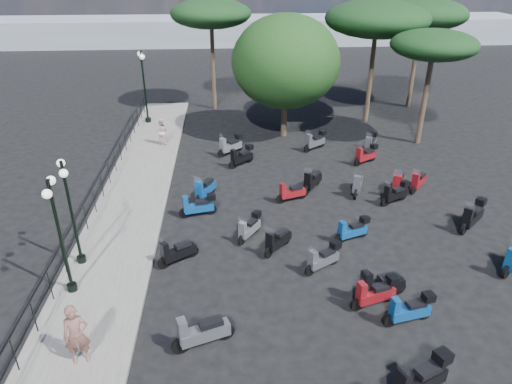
{
  "coord_description": "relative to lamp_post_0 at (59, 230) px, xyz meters",
  "views": [
    {
      "loc": [
        -2.28,
        -14.83,
        9.61
      ],
      "look_at": [
        -1.16,
        1.43,
        1.2
      ],
      "focal_mm": 32.0,
      "sensor_mm": 36.0,
      "label": 1
    }
  ],
  "objects": [
    {
      "name": "sidewalk",
      "position": [
        0.83,
        5.95,
        -2.31
      ],
      "size": [
        3.0,
        30.0,
        0.15
      ],
      "primitive_type": "cube",
      "color": "#615F5C",
      "rests_on": "ground"
    },
    {
      "name": "ground",
      "position": [
        7.33,
        2.95,
        -2.39
      ],
      "size": [
        120.0,
        120.0,
        0.0
      ],
      "primitive_type": "plane",
      "color": "black",
      "rests_on": "ground"
    },
    {
      "name": "scooter_19",
      "position": [
        9.44,
        -1.21,
        -1.91
      ],
      "size": [
        1.57,
        0.73,
        1.29
      ],
      "rotation": [
        0.0,
        0.0,
        1.87
      ],
      "color": "black",
      "rests_on": "ground"
    },
    {
      "name": "woman",
      "position": [
        1.07,
        -2.93,
        -1.35
      ],
      "size": [
        0.73,
        0.57,
        1.77
      ],
      "primitive_type": "imported",
      "rotation": [
        0.0,
        0.0,
        0.25
      ],
      "color": "brown",
      "rests_on": "sidewalk"
    },
    {
      "name": "scooter_10",
      "position": [
        7.82,
        5.74,
        -1.98
      ],
      "size": [
        1.43,
        0.7,
        1.19
      ],
      "rotation": [
        0.0,
        0.0,
        1.92
      ],
      "color": "black",
      "rests_on": "ground"
    },
    {
      "name": "scooter_28",
      "position": [
        12.94,
        11.06,
        -1.89
      ],
      "size": [
        1.02,
        1.49,
        1.33
      ],
      "rotation": [
        0.0,
        0.0,
        2.6
      ],
      "color": "black",
      "rests_on": "ground"
    },
    {
      "name": "scooter_3",
      "position": [
        3.8,
        4.69,
        -1.92
      ],
      "size": [
        1.56,
        0.6,
        1.25
      ],
      "rotation": [
        0.0,
        0.0,
        1.78
      ],
      "color": "black",
      "rests_on": "ground"
    },
    {
      "name": "pine_1",
      "position": [
        18.22,
        19.45,
        3.86
      ],
      "size": [
        5.91,
        5.91,
        7.31
      ],
      "color": "#38281E",
      "rests_on": "ground"
    },
    {
      "name": "railing",
      "position": [
        -0.47,
        5.75,
        -1.49
      ],
      "size": [
        0.04,
        26.04,
        1.1
      ],
      "color": "black",
      "rests_on": "sidewalk"
    },
    {
      "name": "distant_hills",
      "position": [
        7.33,
        47.95,
        -0.89
      ],
      "size": [
        70.0,
        8.0,
        3.0
      ],
      "primitive_type": "cube",
      "color": "gray",
      "rests_on": "ground"
    },
    {
      "name": "scooter_5",
      "position": [
        5.27,
        11.33,
        -1.88
      ],
      "size": [
        1.4,
        1.22,
        1.35
      ],
      "rotation": [
        0.0,
        0.0,
        2.27
      ],
      "color": "black",
      "rests_on": "ground"
    },
    {
      "name": "lamp_post_1",
      "position": [
        -0.12,
        1.54,
        -0.06
      ],
      "size": [
        0.59,
        1.06,
        3.82
      ],
      "rotation": [
        0.0,
        0.0,
        0.39
      ],
      "color": "black",
      "rests_on": "sidewalk"
    },
    {
      "name": "scooter_12",
      "position": [
        9.53,
        -4.49,
        -1.83
      ],
      "size": [
        1.75,
        1.01,
        1.49
      ],
      "rotation": [
        0.0,
        0.0,
        2.0
      ],
      "color": "black",
      "rests_on": "ground"
    },
    {
      "name": "scooter_7",
      "position": [
        8.22,
        0.72,
        -1.93
      ],
      "size": [
        1.37,
        0.95,
        1.22
      ],
      "rotation": [
        0.0,
        0.0,
        2.12
      ],
      "color": "black",
      "rests_on": "ground"
    },
    {
      "name": "pine_3",
      "position": [
        16.12,
        12.3,
        3.08
      ],
      "size": [
        4.59,
        4.59,
        6.31
      ],
      "color": "#38281E",
      "rests_on": "ground"
    },
    {
      "name": "scooter_27",
      "position": [
        12.73,
        6.14,
        -1.89
      ],
      "size": [
        1.02,
        1.63,
        1.43
      ],
      "rotation": [
        0.0,
        0.0,
        2.64
      ],
      "color": "black",
      "rests_on": "ground"
    },
    {
      "name": "lamp_post_2",
      "position": [
        0.05,
        16.75,
        0.31
      ],
      "size": [
        0.6,
        1.28,
        4.47
      ],
      "rotation": [
        0.0,
        0.0,
        0.29
      ],
      "color": "black",
      "rests_on": "sidewalk"
    },
    {
      "name": "scooter_16",
      "position": [
        8.91,
        6.73,
        -1.91
      ],
      "size": [
        1.06,
        1.49,
        1.37
      ],
      "rotation": [
        0.0,
        0.0,
        2.56
      ],
      "color": "black",
      "rests_on": "ground"
    },
    {
      "name": "pedestrian_far",
      "position": [
        1.42,
        12.76,
        -1.5
      ],
      "size": [
        0.83,
        0.72,
        1.48
      ],
      "primitive_type": "imported",
      "rotation": [
        0.0,
        0.0,
        2.89
      ],
      "color": "beige",
      "rests_on": "sidewalk"
    },
    {
      "name": "scooter_8",
      "position": [
        5.82,
        2.9,
        -1.95
      ],
      "size": [
        0.98,
        1.28,
        1.18
      ],
      "rotation": [
        0.0,
        0.0,
        2.53
      ],
      "color": "black",
      "rests_on": "ground"
    },
    {
      "name": "scooter_1",
      "position": [
        4.21,
        -2.51,
        -1.89
      ],
      "size": [
        1.74,
        0.83,
        1.43
      ],
      "rotation": [
        0.0,
        0.0,
        1.91
      ],
      "color": "black",
      "rests_on": "ground"
    },
    {
      "name": "scooter_25",
      "position": [
        14.63,
        3.02,
        -1.85
      ],
      "size": [
        1.44,
        1.33,
        1.43
      ],
      "rotation": [
        0.0,
        0.0,
        2.3
      ],
      "color": "black",
      "rests_on": "ground"
    },
    {
      "name": "scooter_17",
      "position": [
        9.98,
        11.68,
        -1.9
      ],
      "size": [
        1.39,
        1.12,
        1.3
      ],
      "rotation": [
        0.0,
        0.0,
        2.22
      ],
      "color": "black",
      "rests_on": "ground"
    },
    {
      "name": "scooter_22",
      "position": [
        12.26,
        9.59,
        -1.92
      ],
      "size": [
        1.39,
        0.98,
        1.25
      ],
      "rotation": [
        0.0,
        0.0,
        2.13
      ],
      "color": "black",
      "rests_on": "ground"
    },
    {
      "name": "pine_0",
      "position": [
        14.25,
        16.47,
        3.93
      ],
      "size": [
        6.29,
        6.29,
        7.44
      ],
      "color": "#38281E",
      "rests_on": "ground"
    },
    {
      "name": "scooter_14",
      "position": [
        9.67,
        -0.9,
        -1.88
      ],
      "size": [
        1.8,
        0.73,
        1.46
      ],
      "rotation": [
        0.0,
        0.0,
        1.82
      ],
      "color": "black",
      "rests_on": "ground"
    },
    {
      "name": "scooter_21",
      "position": [
        10.92,
        6.28,
        -1.91
      ],
      "size": [
        0.84,
        1.66,
        1.38
      ],
      "rotation": [
        0.0,
        0.0,
        2.77
      ],
      "color": "black",
      "rests_on": "ground"
    },
    {
      "name": "scooter_20",
      "position": [
        12.3,
        5.25,
        -1.93
      ],
      "size": [
        1.39,
        0.88,
        1.21
      ],
      "rotation": [
        0.0,
        0.0,
        2.06
      ],
      "color": "black",
      "rests_on": "ground"
    },
    {
      "name": "scooter_2",
      "position": [
        3.2,
        1.45,
        -1.95
      ],
      "size": [
        1.38,
        0.97,
        1.26
      ],
      "rotation": [
        0.0,
        0.0,
        2.15
      ],
      "color": "black",
      "rests_on": "ground"
    },
    {
      "name": "scooter_9",
      "position": [
        6.78,
        1.95,
        -1.95
      ],
      "size": [
        1.12,
        1.25,
        1.26
      ],
      "rotation": [
        0.0,
        0.0,
        2.42
      ],
      "color": "black",
      "rests_on": "ground"
    },
    {
      "name": "scooter_4",
      "position": [
        4.02,
        6.19,
        -1.91
      ],
      "size": [
        0.94,
        1.59,
        1.38
      ],
      "rotation": [
        0.0,
        0.0,
        2.68
      ],
      "color": "black",
      "rests_on": "ground"
    },
    {
      "name": "scooter_11",
      "position": [
        5.79,
        9.78,
        -1.9
      ],
      "size": [
        1.33,
        1.17,
        1.29
      ],
      "rotation": [
        0.0,
        0.0,
        2.28
      ],
      "color": "black",
      "rests_on": "ground"
    },
    {
      "name": "scooter_26",
      "position": [
        13.8,
        6.41,
        -1.95
      ],
      "size": [
        1.11,
        1.25,
        1.26
      ],
      "rotation": [
        0.0,
        0.0,
        2.42
      ],
      "color": "black",
      "rests_on": "ground"
    },
    {
      "name": "scooter_15",
      "position": [
        9.69,
        2.46,
        -1.94
      ],
      "size": [
        1.42,
        0.74,
        1.18
      ],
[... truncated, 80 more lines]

